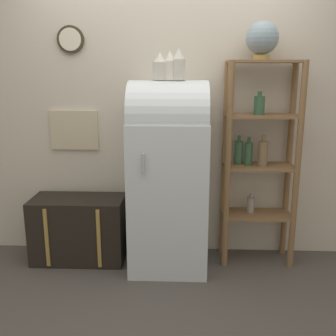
{
  "coord_description": "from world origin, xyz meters",
  "views": [
    {
      "loc": [
        0.12,
        -2.87,
        1.63
      ],
      "look_at": [
        -0.0,
        0.25,
        0.86
      ],
      "focal_mm": 42.0,
      "sensor_mm": 36.0,
      "label": 1
    }
  ],
  "objects_px": {
    "refrigerator": "(169,173)",
    "vase_left": "(160,67)",
    "globe": "(262,39)",
    "vase_center": "(170,66)",
    "suitcase_trunk": "(79,229)",
    "vase_right": "(179,65)"
  },
  "relations": [
    {
      "from": "globe",
      "to": "vase_right",
      "type": "height_order",
      "value": "globe"
    },
    {
      "from": "refrigerator",
      "to": "vase_left",
      "type": "bearing_deg",
      "value": 175.25
    },
    {
      "from": "globe",
      "to": "vase_center",
      "type": "height_order",
      "value": "globe"
    },
    {
      "from": "vase_left",
      "to": "refrigerator",
      "type": "bearing_deg",
      "value": -4.75
    },
    {
      "from": "refrigerator",
      "to": "vase_center",
      "type": "height_order",
      "value": "vase_center"
    },
    {
      "from": "refrigerator",
      "to": "vase_left",
      "type": "distance_m",
      "value": 0.84
    },
    {
      "from": "suitcase_trunk",
      "to": "vase_right",
      "type": "xyz_separation_m",
      "value": [
        0.87,
        -0.08,
        1.39
      ]
    },
    {
      "from": "refrigerator",
      "to": "vase_right",
      "type": "height_order",
      "value": "vase_right"
    },
    {
      "from": "globe",
      "to": "refrigerator",
      "type": "bearing_deg",
      "value": -171.13
    },
    {
      "from": "suitcase_trunk",
      "to": "refrigerator",
      "type": "bearing_deg",
      "value": -4.78
    },
    {
      "from": "refrigerator",
      "to": "suitcase_trunk",
      "type": "bearing_deg",
      "value": 175.22
    },
    {
      "from": "vase_left",
      "to": "vase_right",
      "type": "bearing_deg",
      "value": -6.03
    },
    {
      "from": "globe",
      "to": "vase_left",
      "type": "height_order",
      "value": "globe"
    },
    {
      "from": "globe",
      "to": "vase_left",
      "type": "xyz_separation_m",
      "value": [
        -0.79,
        -0.11,
        -0.22
      ]
    },
    {
      "from": "suitcase_trunk",
      "to": "globe",
      "type": "distance_m",
      "value": 2.2
    },
    {
      "from": "refrigerator",
      "to": "vase_center",
      "type": "distance_m",
      "value": 0.85
    },
    {
      "from": "suitcase_trunk",
      "to": "vase_center",
      "type": "distance_m",
      "value": 1.6
    },
    {
      "from": "vase_right",
      "to": "vase_left",
      "type": "bearing_deg",
      "value": 173.97
    },
    {
      "from": "globe",
      "to": "vase_left",
      "type": "bearing_deg",
      "value": -172.27
    },
    {
      "from": "refrigerator",
      "to": "vase_left",
      "type": "relative_size",
      "value": 7.46
    },
    {
      "from": "suitcase_trunk",
      "to": "globe",
      "type": "height_order",
      "value": "globe"
    },
    {
      "from": "vase_left",
      "to": "vase_right",
      "type": "relative_size",
      "value": 0.87
    }
  ]
}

